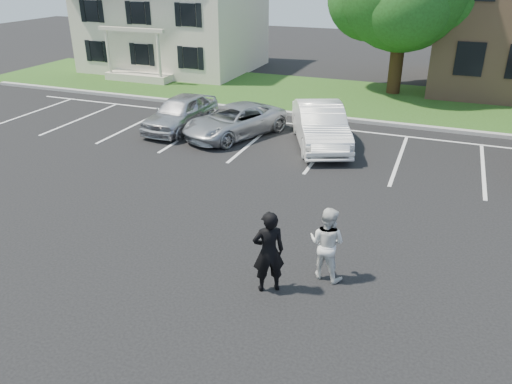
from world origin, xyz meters
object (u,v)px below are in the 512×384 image
car_white_sedan (320,125)px  man_white_shirt (327,243)px  car_silver_west (181,112)px  house (173,7)px  car_silver_minivan (235,121)px  man_black_suit (269,252)px

car_white_sedan → man_white_shirt: bearing=-97.9°
car_silver_west → car_white_sedan: car_white_sedan is taller
house → car_silver_west: bearing=-59.8°
man_white_shirt → car_white_sedan: man_white_shirt is taller
house → car_silver_minivan: 15.24m
man_black_suit → car_silver_minivan: bearing=-94.1°
car_silver_west → car_white_sedan: (5.96, 0.09, 0.08)m
house → car_silver_minivan: house is taller
house → car_silver_west: size_ratio=2.46×
man_white_shirt → car_silver_west: (-8.33, 8.47, -0.14)m
house → car_white_sedan: bearing=-42.2°
car_silver_minivan → car_white_sedan: (3.50, 0.13, 0.17)m
man_black_suit → house: bearing=-87.7°
man_black_suit → man_white_shirt: bearing=-169.7°
house → man_white_shirt: 25.33m
car_silver_west → car_silver_minivan: bearing=1.8°
man_black_suit → man_white_shirt: 1.38m
car_silver_minivan → car_white_sedan: size_ratio=0.93×
car_silver_minivan → man_black_suit: bearing=-38.7°
house → man_white_shirt: house is taller
man_black_suit → car_silver_west: 11.89m
house → man_white_shirt: (15.11, -20.11, -2.97)m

